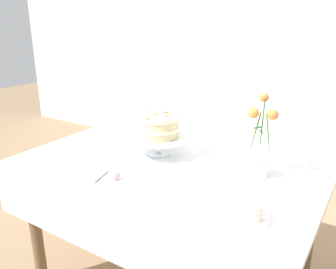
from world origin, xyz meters
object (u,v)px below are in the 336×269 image
Objects in this scene: layer_cake at (158,126)px; flower_vase at (260,150)px; fallen_rose at (115,176)px; teacup at (251,213)px; dining_table at (172,178)px; cake_stand at (158,140)px.

flower_vase is at bearing 3.72° from layer_cake.
layer_cake is 0.59× the size of flower_vase.
flower_vase is 3.16× the size of fallen_rose.
fallen_rose is (-0.59, -0.01, -0.01)m from teacup.
fallen_rose is (-0.00, -0.33, -0.14)m from layer_cake.
dining_table is 0.20m from cake_stand.
teacup is (0.59, -0.32, -0.13)m from layer_cake.
layer_cake is 0.50m from flower_vase.
flower_vase reaches higher than teacup.
cake_stand is 0.07m from layer_cake.
dining_table is 6.62× the size of layer_cake.
dining_table is 0.26m from layer_cake.
cake_stand is 0.33m from fallen_rose.
cake_stand is 2.55× the size of fallen_rose.
teacup is 1.18× the size of fallen_rose.
teacup is at bearing -75.60° from flower_vase.
flower_vase is at bearing 7.78° from dining_table.
teacup is (0.09, -0.35, -0.10)m from flower_vase.
cake_stand reaches higher than teacup.
fallen_rose is (-0.50, -0.36, -0.11)m from flower_vase.
layer_cake is at bearing 126.06° from cake_stand.
flower_vase is at bearing 3.73° from cake_stand.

